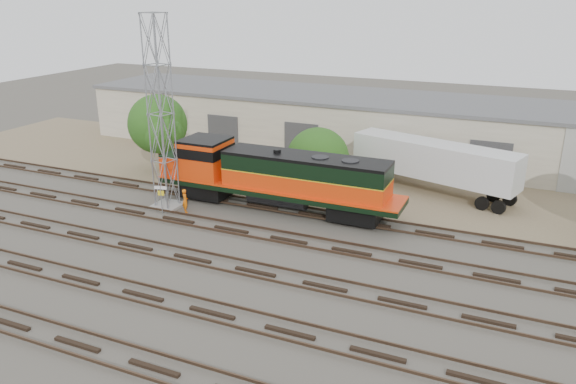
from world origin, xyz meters
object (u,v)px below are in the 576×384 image
at_px(semi_trailer, 437,162).
at_px(signal_tower, 161,118).
at_px(locomotive, 273,176).
at_px(worker, 185,201).

bearing_deg(semi_trailer, signal_tower, -131.49).
xyz_separation_m(locomotive, semi_trailer, (9.75, 7.84, 0.02)).
relative_size(signal_tower, semi_trailer, 1.02).
height_order(signal_tower, worker, signal_tower).
bearing_deg(semi_trailer, locomotive, -124.67).
distance_m(locomotive, worker, 6.28).
height_order(locomotive, semi_trailer, locomotive).
height_order(signal_tower, semi_trailer, signal_tower).
distance_m(locomotive, signal_tower, 8.49).
bearing_deg(locomotive, worker, -151.03).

